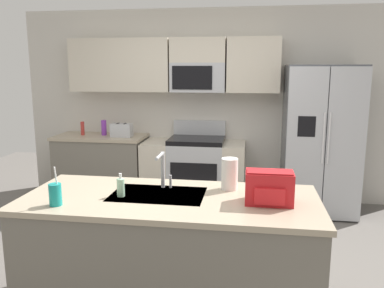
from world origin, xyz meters
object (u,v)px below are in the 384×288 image
(range_oven, at_px, (194,171))
(pepper_mill, at_px, (83,128))
(drink_cup_teal, at_px, (55,194))
(backpack, at_px, (269,187))
(paper_towel_roll, at_px, (230,174))
(bottle_purple, at_px, (104,128))
(sink_faucet, at_px, (163,167))
(refrigerator, at_px, (320,140))
(toaster, at_px, (122,130))
(soap_dispenser, at_px, (121,187))

(range_oven, bearing_deg, pepper_mill, -179.91)
(drink_cup_teal, bearing_deg, backpack, 10.28)
(range_oven, distance_m, paper_towel_roll, 2.35)
(bottle_purple, xyz_separation_m, backpack, (2.14, -2.51, 0.01))
(range_oven, xyz_separation_m, sink_faucet, (0.09, -2.25, 0.62))
(refrigerator, height_order, bottle_purple, refrigerator)
(bottle_purple, relative_size, sink_faucet, 0.73)
(toaster, distance_m, paper_towel_roll, 2.66)
(toaster, relative_size, sink_faucet, 0.99)
(soap_dispenser, bearing_deg, pepper_mill, 119.32)
(pepper_mill, bearing_deg, drink_cup_teal, -69.46)
(bottle_purple, xyz_separation_m, sink_faucet, (1.36, -2.29, 0.06))
(sink_faucet, distance_m, paper_towel_roll, 0.51)
(backpack, bearing_deg, toaster, 127.53)
(toaster, distance_m, pepper_mill, 0.58)
(sink_faucet, bearing_deg, soap_dispenser, -138.01)
(toaster, bearing_deg, paper_towel_roll, -53.66)
(refrigerator, relative_size, drink_cup_teal, 6.88)
(toaster, bearing_deg, range_oven, 3.07)
(refrigerator, distance_m, soap_dispenser, 2.99)
(range_oven, bearing_deg, bottle_purple, 178.26)
(soap_dispenser, bearing_deg, refrigerator, 53.67)
(backpack, bearing_deg, sink_faucet, 164.34)
(paper_towel_roll, bearing_deg, bottle_purple, 129.81)
(toaster, height_order, backpack, backpack)
(pepper_mill, relative_size, backpack, 0.58)
(range_oven, distance_m, bottle_purple, 1.38)
(soap_dispenser, bearing_deg, toaster, 108.51)
(refrigerator, height_order, toaster, refrigerator)
(pepper_mill, xyz_separation_m, paper_towel_roll, (2.15, -2.19, 0.03))
(sink_faucet, xyz_separation_m, drink_cup_teal, (-0.63, -0.48, -0.09))
(paper_towel_roll, bearing_deg, pepper_mill, 134.51)
(range_oven, bearing_deg, backpack, -70.41)
(paper_towel_roll, bearing_deg, range_oven, 105.20)
(range_oven, relative_size, sink_faucet, 4.82)
(bottle_purple, bearing_deg, range_oven, -1.74)
(sink_faucet, bearing_deg, range_oven, 92.32)
(drink_cup_teal, distance_m, backpack, 1.44)
(range_oven, bearing_deg, refrigerator, -2.56)
(toaster, relative_size, pepper_mill, 1.51)
(drink_cup_teal, bearing_deg, bottle_purple, 104.73)
(soap_dispenser, xyz_separation_m, backpack, (1.05, 0.01, 0.05))
(range_oven, bearing_deg, sink_faucet, -87.68)
(drink_cup_teal, bearing_deg, toaster, 99.38)
(sink_faucet, distance_m, drink_cup_teal, 0.79)
(pepper_mill, relative_size, bottle_purple, 0.90)
(soap_dispenser, bearing_deg, drink_cup_teal, -146.33)
(backpack, bearing_deg, soap_dispenser, -179.47)
(sink_faucet, bearing_deg, toaster, 115.95)
(range_oven, xyz_separation_m, drink_cup_teal, (-0.54, -2.73, 0.53))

